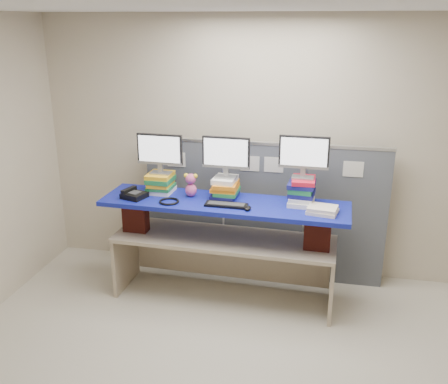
% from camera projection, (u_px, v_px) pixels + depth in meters
% --- Properties ---
extents(room, '(5.00, 4.00, 2.80)m').
position_uv_depth(room, '(233.00, 217.00, 3.52)').
color(room, beige).
rests_on(room, ground).
extents(cubicle_partition, '(2.60, 0.06, 1.53)m').
position_uv_depth(cubicle_partition, '(263.00, 211.00, 5.38)').
color(cubicle_partition, '#474B53').
rests_on(cubicle_partition, ground).
extents(desk, '(2.22, 0.72, 0.67)m').
position_uv_depth(desk, '(224.00, 250.00, 5.01)').
color(desk, tan).
rests_on(desk, ground).
extents(brick_pier_left, '(0.25, 0.14, 0.33)m').
position_uv_depth(brick_pier_left, '(136.00, 215.00, 5.07)').
color(brick_pier_left, maroon).
rests_on(brick_pier_left, desk).
extents(brick_pier_right, '(0.25, 0.14, 0.33)m').
position_uv_depth(brick_pier_right, '(318.00, 233.00, 4.66)').
color(brick_pier_right, maroon).
rests_on(brick_pier_right, desk).
extents(blue_board, '(2.43, 0.69, 0.04)m').
position_uv_depth(blue_board, '(224.00, 204.00, 4.85)').
color(blue_board, '#140B95').
rests_on(blue_board, brick_pier_left).
extents(book_stack_left, '(0.26, 0.29, 0.20)m').
position_uv_depth(book_stack_left, '(161.00, 183.00, 5.08)').
color(book_stack_left, white).
rests_on(book_stack_left, blue_board).
extents(book_stack_center, '(0.27, 0.31, 0.21)m').
position_uv_depth(book_stack_center, '(225.00, 188.00, 4.92)').
color(book_stack_center, navy).
rests_on(book_stack_center, blue_board).
extents(book_stack_right, '(0.26, 0.33, 0.26)m').
position_uv_depth(book_stack_right, '(302.00, 191.00, 4.74)').
color(book_stack_right, white).
rests_on(book_stack_right, blue_board).
extents(monitor_left, '(0.47, 0.14, 0.41)m').
position_uv_depth(monitor_left, '(160.00, 151.00, 4.96)').
color(monitor_left, '#96979B').
rests_on(monitor_left, book_stack_left).
extents(monitor_center, '(0.47, 0.14, 0.41)m').
position_uv_depth(monitor_center, '(226.00, 155.00, 4.81)').
color(monitor_center, '#96979B').
rests_on(monitor_center, book_stack_center).
extents(monitor_right, '(0.47, 0.14, 0.41)m').
position_uv_depth(monitor_right, '(304.00, 154.00, 4.63)').
color(monitor_right, '#96979B').
rests_on(monitor_right, book_stack_right).
extents(keyboard, '(0.41, 0.14, 0.03)m').
position_uv_depth(keyboard, '(226.00, 205.00, 4.72)').
color(keyboard, black).
rests_on(keyboard, blue_board).
extents(mouse, '(0.10, 0.12, 0.03)m').
position_uv_depth(mouse, '(248.00, 208.00, 4.63)').
color(mouse, black).
rests_on(mouse, blue_board).
extents(desk_phone, '(0.27, 0.25, 0.09)m').
position_uv_depth(desk_phone, '(134.00, 195.00, 4.94)').
color(desk_phone, black).
rests_on(desk_phone, blue_board).
extents(headset, '(0.25, 0.25, 0.02)m').
position_uv_depth(headset, '(169.00, 201.00, 4.82)').
color(headset, black).
rests_on(headset, blue_board).
extents(plush_toy, '(0.14, 0.10, 0.24)m').
position_uv_depth(plush_toy, '(191.00, 185.00, 4.95)').
color(plush_toy, '#DB538F').
rests_on(plush_toy, blue_board).
extents(binder_stack, '(0.30, 0.25, 0.06)m').
position_uv_depth(binder_stack, '(323.00, 210.00, 4.54)').
color(binder_stack, white).
rests_on(binder_stack, blue_board).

